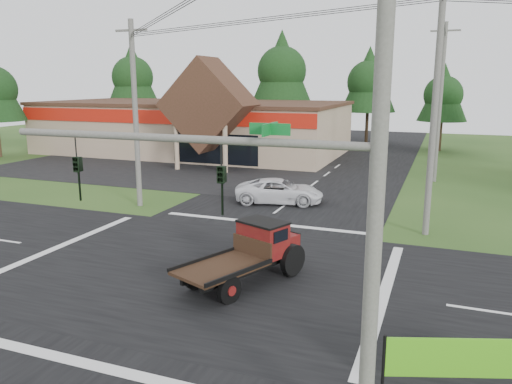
% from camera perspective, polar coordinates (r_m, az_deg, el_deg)
% --- Properties ---
extents(ground, '(120.00, 120.00, 0.00)m').
position_cam_1_polar(ground, '(19.69, -6.54, -8.80)').
color(ground, '#254418').
rests_on(ground, ground).
extents(road_ns, '(12.00, 120.00, 0.02)m').
position_cam_1_polar(road_ns, '(19.69, -6.54, -8.77)').
color(road_ns, black).
rests_on(road_ns, ground).
extents(road_ew, '(120.00, 12.00, 0.02)m').
position_cam_1_polar(road_ew, '(19.69, -6.54, -8.77)').
color(road_ew, black).
rests_on(road_ew, ground).
extents(parking_apron, '(28.00, 14.00, 0.02)m').
position_cam_1_polar(parking_apron, '(42.45, -11.62, 2.54)').
color(parking_apron, black).
rests_on(parking_apron, ground).
extents(cvs_building, '(30.40, 18.20, 9.19)m').
position_cam_1_polar(cvs_building, '(52.03, -7.10, 7.54)').
color(cvs_building, tan).
rests_on(cvs_building, ground).
extents(traffic_signal_mast, '(8.12, 0.24, 7.00)m').
position_cam_1_polar(traffic_signal_mast, '(9.55, 3.31, -3.84)').
color(traffic_signal_mast, '#595651').
rests_on(traffic_signal_mast, ground).
extents(utility_pole_nr, '(2.00, 0.30, 11.00)m').
position_cam_1_polar(utility_pole_nr, '(8.94, 13.76, 2.68)').
color(utility_pole_nr, '#595651').
rests_on(utility_pole_nr, ground).
extents(utility_pole_nw, '(2.00, 0.30, 10.50)m').
position_cam_1_polar(utility_pole_nw, '(29.42, -13.62, 8.73)').
color(utility_pole_nw, '#595651').
rests_on(utility_pole_nw, ground).
extents(utility_pole_ne, '(2.00, 0.30, 11.50)m').
position_cam_1_polar(utility_pole_ne, '(24.29, 19.74, 8.84)').
color(utility_pole_ne, '#595651').
rests_on(utility_pole_ne, ground).
extents(utility_pole_n, '(2.00, 0.30, 11.20)m').
position_cam_1_polar(utility_pole_n, '(38.28, 20.29, 9.61)').
color(utility_pole_n, '#595651').
rests_on(utility_pole_n, ground).
extents(tree_row_a, '(6.72, 6.72, 12.12)m').
position_cam_1_polar(tree_row_a, '(68.21, -13.94, 12.84)').
color(tree_row_a, '#332316').
rests_on(tree_row_a, ground).
extents(tree_row_b, '(5.60, 5.60, 10.10)m').
position_cam_1_polar(tree_row_b, '(64.88, -5.39, 12.00)').
color(tree_row_b, '#332316').
rests_on(tree_row_b, ground).
extents(tree_row_c, '(7.28, 7.28, 13.13)m').
position_cam_1_polar(tree_row_c, '(60.21, 2.97, 13.93)').
color(tree_row_c, '#332316').
rests_on(tree_row_c, ground).
extents(tree_row_d, '(6.16, 6.16, 11.11)m').
position_cam_1_polar(tree_row_d, '(58.88, 12.78, 12.37)').
color(tree_row_d, '#332316').
rests_on(tree_row_d, ground).
extents(tree_row_e, '(5.04, 5.04, 9.09)m').
position_cam_1_polar(tree_row_e, '(56.27, 20.63, 10.54)').
color(tree_row_e, '#332316').
rests_on(tree_row_e, ground).
extents(antique_flatbed_truck, '(3.80, 5.53, 2.16)m').
position_cam_1_polar(antique_flatbed_truck, '(17.93, -1.46, -7.20)').
color(antique_flatbed_truck, '#550C0F').
rests_on(antique_flatbed_truck, ground).
extents(roadside_banner, '(3.88, 1.44, 1.39)m').
position_cam_1_polar(roadside_banner, '(13.23, 23.21, -17.62)').
color(roadside_banner, '#4CA816').
rests_on(roadside_banner, ground).
extents(white_pickup, '(5.62, 3.50, 1.45)m').
position_cam_1_polar(white_pickup, '(29.96, 2.69, 0.11)').
color(white_pickup, white).
rests_on(white_pickup, ground).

